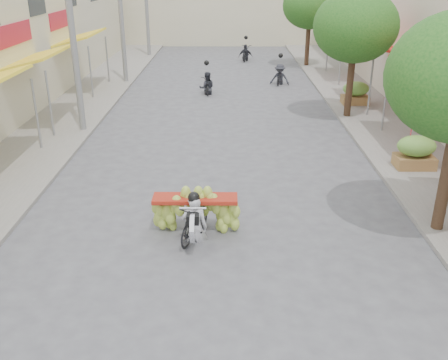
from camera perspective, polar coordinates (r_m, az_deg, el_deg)
ground at (r=9.05m, az=-1.47°, el=-18.21°), size 120.00×120.00×0.00m
sidewalk_left at (r=23.72m, az=-17.63°, el=7.62°), size 4.00×60.00×0.12m
sidewalk_right at (r=23.56m, az=17.13°, el=7.58°), size 4.00×60.00×0.12m
utility_pole_mid at (r=19.72m, az=-17.04°, el=16.52°), size 0.60×0.24×8.00m
utility_pole_far at (r=28.43m, az=-11.75°, el=18.77°), size 0.60×0.24×8.00m
street_tree_mid at (r=21.53m, az=14.80°, el=16.58°), size 3.40×3.40×5.25m
street_tree_far at (r=33.26m, az=9.80°, el=19.06°), size 3.40×3.40×5.25m
produce_crate_mid at (r=16.79m, az=21.10°, el=3.27°), size 1.20×0.88×1.16m
produce_crate_far at (r=24.13m, az=14.83°, el=9.79°), size 1.20×0.88×1.16m
banana_motorbike at (r=11.84m, az=-3.36°, el=-3.38°), size 2.20×1.82×2.09m
market_umbrella at (r=16.74m, az=21.36°, el=9.65°), size 2.35×2.35×1.84m
pedestrian at (r=24.24m, az=14.90°, el=10.34°), size 0.91×0.74×1.60m
bg_motorbike_a at (r=25.72m, az=-1.98°, el=11.48°), size 0.84×1.48×1.95m
bg_motorbike_b at (r=28.04m, az=6.43°, el=12.52°), size 1.16×1.61×1.95m
bg_motorbike_c at (r=35.31m, az=2.49°, el=14.66°), size 1.05×1.87×1.95m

